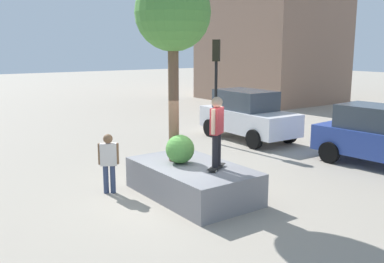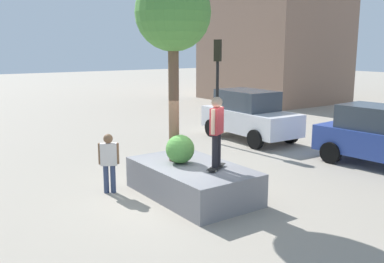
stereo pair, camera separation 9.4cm
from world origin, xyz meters
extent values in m
plane|color=#9E9384|center=(0.00, 0.00, 0.00)|extent=(120.00, 120.00, 0.00)
cube|color=gray|center=(0.14, 0.32, 0.42)|extent=(3.54, 2.07, 0.84)
cylinder|color=brown|center=(-0.53, 0.19, 2.53)|extent=(0.28, 0.28, 3.37)
sphere|color=#4C8C3D|center=(-0.53, 0.19, 4.75)|extent=(1.97, 1.97, 1.97)
sphere|color=#4C8C3D|center=(-0.21, 0.18, 1.23)|extent=(0.77, 0.77, 0.77)
cube|color=black|center=(0.80, 0.60, 0.91)|extent=(0.58, 0.80, 0.02)
sphere|color=beige|center=(0.60, 0.78, 0.87)|extent=(0.06, 0.06, 0.06)
sphere|color=beige|center=(0.75, 0.86, 0.87)|extent=(0.06, 0.06, 0.06)
sphere|color=beige|center=(0.86, 0.34, 0.87)|extent=(0.06, 0.06, 0.06)
sphere|color=beige|center=(1.01, 0.42, 0.87)|extent=(0.06, 0.06, 0.06)
cylinder|color=black|center=(0.86, 0.51, 1.34)|extent=(0.15, 0.15, 0.84)
cylinder|color=black|center=(0.75, 0.69, 1.34)|extent=(0.15, 0.15, 0.84)
cube|color=#B23338|center=(0.80, 0.60, 2.09)|extent=(0.41, 0.51, 0.66)
cylinder|color=#D8AD8C|center=(0.93, 0.38, 2.10)|extent=(0.10, 0.10, 0.62)
cylinder|color=#D8AD8C|center=(0.68, 0.81, 2.10)|extent=(0.10, 0.10, 0.62)
sphere|color=#D8AD8C|center=(0.80, 0.60, 2.55)|extent=(0.27, 0.27, 0.27)
cube|color=white|center=(-4.25, 6.43, 0.84)|extent=(4.59, 2.06, 0.90)
cube|color=#38424C|center=(-4.47, 6.43, 1.70)|extent=(2.59, 1.76, 0.81)
cylinder|color=black|center=(-2.77, 7.32, 0.38)|extent=(0.78, 0.25, 0.77)
cylinder|color=black|center=(-2.84, 5.42, 0.38)|extent=(0.78, 0.25, 0.77)
cylinder|color=black|center=(-5.66, 7.43, 0.38)|extent=(0.78, 0.25, 0.77)
cylinder|color=black|center=(-5.73, 5.53, 0.38)|extent=(0.78, 0.25, 0.77)
cube|color=#2D479E|center=(1.47, 7.08, 0.80)|extent=(4.45, 2.15, 0.86)
cube|color=#38424C|center=(1.26, 7.07, 1.62)|extent=(2.54, 1.78, 0.78)
cylinder|color=black|center=(0.03, 7.88, 0.37)|extent=(0.75, 0.27, 0.73)
cylinder|color=black|center=(0.17, 6.07, 0.37)|extent=(0.75, 0.27, 0.73)
cylinder|color=black|center=(-4.47, 4.81, 1.67)|extent=(0.12, 0.12, 3.34)
cube|color=black|center=(-4.47, 4.81, 3.77)|extent=(0.37, 0.36, 0.85)
sphere|color=red|center=(-4.56, 4.93, 4.01)|extent=(0.14, 0.14, 0.14)
sphere|color=gold|center=(-4.56, 4.93, 3.73)|extent=(0.14, 0.14, 0.14)
sphere|color=green|center=(-4.56, 4.93, 3.45)|extent=(0.14, 0.14, 0.14)
cylinder|color=navy|center=(-1.31, -1.28, 0.39)|extent=(0.14, 0.14, 0.77)
cylinder|color=navy|center=(-1.40, -1.44, 0.39)|extent=(0.14, 0.14, 0.77)
cube|color=silver|center=(-1.35, -1.36, 1.08)|extent=(0.38, 0.47, 0.61)
cylinder|color=brown|center=(-1.24, -1.16, 1.09)|extent=(0.09, 0.09, 0.57)
cylinder|color=brown|center=(-1.47, -1.56, 1.09)|extent=(0.09, 0.09, 0.57)
sphere|color=brown|center=(-1.35, -1.36, 1.50)|extent=(0.25, 0.25, 0.25)
camera|label=1|loc=(8.97, -6.03, 3.87)|focal=40.12mm
camera|label=2|loc=(9.02, -5.96, 3.87)|focal=40.12mm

